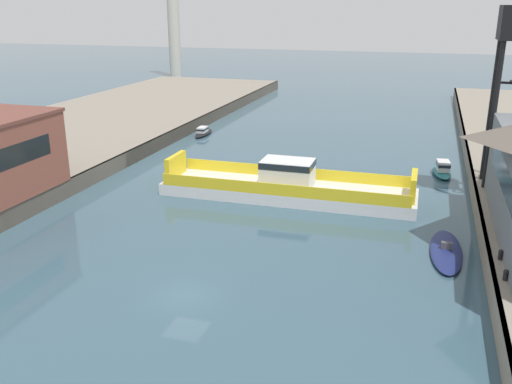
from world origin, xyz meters
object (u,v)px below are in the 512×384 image
moored_boat_near_right (446,251)px  smokestack_distant_a (173,0)px  moored_boat_near_left (442,170)px  chain_ferry (287,186)px  moored_boat_mid_left (203,132)px

moored_boat_near_right → smokestack_distant_a: 112.80m
moored_boat_near_left → smokestack_distant_a: (-64.08, 70.00, 17.89)m
chain_ferry → moored_boat_mid_left: 28.73m
chain_ferry → moored_boat_mid_left: size_ratio=4.28×
moored_boat_near_right → smokestack_distant_a: bearing=125.3°
moored_boat_mid_left → smokestack_distant_a: (-32.05, 59.60, 18.05)m
chain_ferry → moored_boat_near_left: (14.14, 12.07, -0.49)m
moored_boat_near_right → moored_boat_mid_left: 44.90m
chain_ferry → moored_boat_near_right: size_ratio=2.94×
moored_boat_near_right → chain_ferry: bearing=148.3°
chain_ferry → moored_boat_near_right: bearing=-31.7°
moored_boat_near_left → smokestack_distant_a: size_ratio=0.16×
moored_boat_near_right → smokestack_distant_a: smokestack_distant_a is taller
chain_ferry → smokestack_distant_a: (-49.94, 82.07, 17.40)m
chain_ferry → moored_boat_near_left: 18.60m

